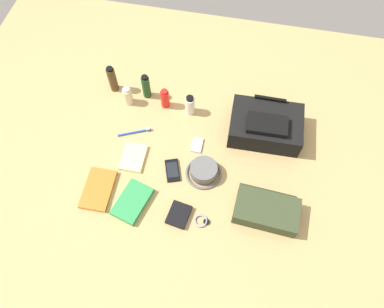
# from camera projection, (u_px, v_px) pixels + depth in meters

# --- Properties ---
(ground_plane) EXTENTS (2.64, 2.02, 0.02)m
(ground_plane) POSITION_uv_depth(u_px,v_px,m) (192.00, 159.00, 1.78)
(ground_plane) COLOR tan
(ground_plane) RESTS_ON ground
(backpack) EXTENTS (0.35, 0.25, 0.15)m
(backpack) POSITION_uv_depth(u_px,v_px,m) (266.00, 126.00, 1.79)
(backpack) COLOR black
(backpack) RESTS_ON ground_plane
(toiletry_pouch) EXTENTS (0.29, 0.21, 0.08)m
(toiletry_pouch) POSITION_uv_depth(u_px,v_px,m) (266.00, 210.00, 1.61)
(toiletry_pouch) COLOR #384228
(toiletry_pouch) RESTS_ON ground_plane
(bucket_hat) EXTENTS (0.17, 0.17, 0.06)m
(bucket_hat) POSITION_uv_depth(u_px,v_px,m) (204.00, 171.00, 1.71)
(bucket_hat) COLOR slate
(bucket_hat) RESTS_ON ground_plane
(cologne_bottle) EXTENTS (0.04, 0.04, 0.16)m
(cologne_bottle) POSITION_uv_depth(u_px,v_px,m) (112.00, 79.00, 1.91)
(cologne_bottle) COLOR #473319
(cologne_bottle) RESTS_ON ground_plane
(lotion_bottle) EXTENTS (0.05, 0.05, 0.11)m
(lotion_bottle) POSITION_uv_depth(u_px,v_px,m) (128.00, 96.00, 1.89)
(lotion_bottle) COLOR beige
(lotion_bottle) RESTS_ON ground_plane
(shampoo_bottle) EXTENTS (0.04, 0.04, 0.15)m
(shampoo_bottle) POSITION_uv_depth(u_px,v_px,m) (146.00, 87.00, 1.89)
(shampoo_bottle) COLOR #19471E
(shampoo_bottle) RESTS_ON ground_plane
(sunscreen_spray) EXTENTS (0.04, 0.04, 0.12)m
(sunscreen_spray) POSITION_uv_depth(u_px,v_px,m) (165.00, 99.00, 1.87)
(sunscreen_spray) COLOR red
(sunscreen_spray) RESTS_ON ground_plane
(toothpaste_tube) EXTENTS (0.05, 0.05, 0.12)m
(toothpaste_tube) POSITION_uv_depth(u_px,v_px,m) (190.00, 105.00, 1.85)
(toothpaste_tube) COLOR white
(toothpaste_tube) RESTS_ON ground_plane
(paperback_novel) EXTENTS (0.13, 0.21, 0.02)m
(paperback_novel) POSITION_uv_depth(u_px,v_px,m) (98.00, 189.00, 1.68)
(paperback_novel) COLOR orange
(paperback_novel) RESTS_ON ground_plane
(travel_guidebook) EXTENTS (0.17, 0.22, 0.03)m
(travel_guidebook) POSITION_uv_depth(u_px,v_px,m) (132.00, 202.00, 1.65)
(travel_guidebook) COLOR #2D934C
(travel_guidebook) RESTS_ON ground_plane
(cell_phone) EXTENTS (0.10, 0.13, 0.01)m
(cell_phone) POSITION_uv_depth(u_px,v_px,m) (173.00, 170.00, 1.73)
(cell_phone) COLOR black
(cell_phone) RESTS_ON ground_plane
(media_player) EXTENTS (0.05, 0.08, 0.01)m
(media_player) POSITION_uv_depth(u_px,v_px,m) (197.00, 145.00, 1.80)
(media_player) COLOR #B7B7BC
(media_player) RESTS_ON ground_plane
(wristwatch) EXTENTS (0.07, 0.06, 0.01)m
(wristwatch) POSITION_uv_depth(u_px,v_px,m) (201.00, 221.00, 1.61)
(wristwatch) COLOR #99999E
(wristwatch) RESTS_ON ground_plane
(toothbrush) EXTENTS (0.16, 0.08, 0.02)m
(toothbrush) POSITION_uv_depth(u_px,v_px,m) (136.00, 132.00, 1.84)
(toothbrush) COLOR blue
(toothbrush) RESTS_ON ground_plane
(wallet) EXTENTS (0.11, 0.12, 0.02)m
(wallet) POSITION_uv_depth(u_px,v_px,m) (178.00, 215.00, 1.62)
(wallet) COLOR black
(wallet) RESTS_ON ground_plane
(notepad) EXTENTS (0.11, 0.15, 0.02)m
(notepad) POSITION_uv_depth(u_px,v_px,m) (133.00, 157.00, 1.76)
(notepad) COLOR beige
(notepad) RESTS_ON ground_plane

